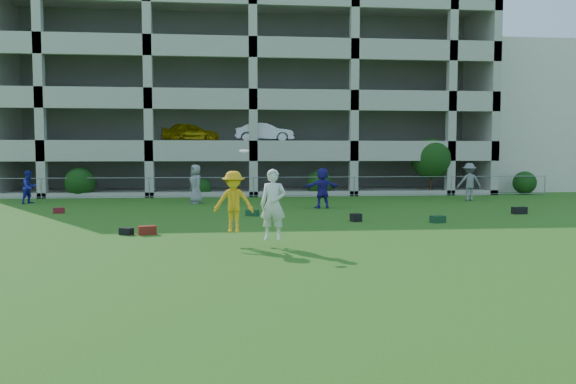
{
  "coord_description": "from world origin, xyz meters",
  "views": [
    {
      "loc": [
        -1.26,
        -13.82,
        2.58
      ],
      "look_at": [
        0.42,
        3.0,
        1.4
      ],
      "focal_mm": 35.0,
      "sensor_mm": 36.0,
      "label": 1
    }
  ],
  "objects": [
    {
      "name": "bag_red_f",
      "position": [
        -8.63,
        10.88,
        0.12
      ],
      "size": [
        0.5,
        0.37,
        0.24
      ],
      "primitive_type": "cube",
      "rotation": [
        0.0,
        0.0,
        0.21
      ],
      "color": "#5E1710",
      "rests_on": "ground"
    },
    {
      "name": "bystander_c",
      "position": [
        -3.08,
        14.93,
        1.0
      ],
      "size": [
        0.99,
        1.15,
        1.99
      ],
      "primitive_type": "imported",
      "rotation": [
        0.0,
        0.0,
        -1.13
      ],
      "color": "gray",
      "rests_on": "ground"
    },
    {
      "name": "bag_black_e",
      "position": [
        10.82,
        8.66,
        0.15
      ],
      "size": [
        0.63,
        0.37,
        0.3
      ],
      "primitive_type": "cube",
      "rotation": [
        0.0,
        0.0,
        0.12
      ],
      "color": "black",
      "rests_on": "ground"
    },
    {
      "name": "frisbee_contest",
      "position": [
        -0.84,
        1.58,
        1.22
      ],
      "size": [
        2.05,
        0.98,
        2.48
      ],
      "color": "#F1A315",
      "rests_on": "ground"
    },
    {
      "name": "bag_black_b",
      "position": [
        -4.59,
        4.15,
        0.11
      ],
      "size": [
        0.47,
        0.4,
        0.22
      ],
      "primitive_type": "cube",
      "rotation": [
        0.0,
        0.0,
        -0.46
      ],
      "color": "black",
      "rests_on": "ground"
    },
    {
      "name": "ground",
      "position": [
        0.0,
        0.0,
        0.0
      ],
      "size": [
        100.0,
        100.0,
        0.0
      ],
      "primitive_type": "plane",
      "color": "#235114",
      "rests_on": "ground"
    },
    {
      "name": "bag_red_a",
      "position": [
        -3.94,
        4.12,
        0.14
      ],
      "size": [
        0.61,
        0.45,
        0.28
      ],
      "primitive_type": "cube",
      "rotation": [
        0.0,
        0.0,
        0.3
      ],
      "color": "#5A1C0F",
      "rests_on": "ground"
    },
    {
      "name": "stucco_building",
      "position": [
        23.0,
        28.0,
        5.0
      ],
      "size": [
        16.0,
        14.0,
        10.0
      ],
      "primitive_type": "cube",
      "color": "beige",
      "rests_on": "ground"
    },
    {
      "name": "bystander_f",
      "position": [
        11.51,
        15.3,
        1.02
      ],
      "size": [
        1.36,
        0.84,
        2.03
      ],
      "primitive_type": "imported",
      "rotation": [
        0.0,
        0.0,
        3.07
      ],
      "color": "slate",
      "rests_on": "ground"
    },
    {
      "name": "bag_green_c",
      "position": [
        6.32,
        6.15,
        0.13
      ],
      "size": [
        0.58,
        0.48,
        0.26
      ],
      "primitive_type": "cube",
      "rotation": [
        0.0,
        0.0,
        0.3
      ],
      "color": "#12331A",
      "rests_on": "ground"
    },
    {
      "name": "shrub_row",
      "position": [
        4.59,
        19.7,
        1.51
      ],
      "size": [
        34.38,
        2.52,
        3.5
      ],
      "color": "#163D11",
      "rests_on": "ground"
    },
    {
      "name": "fence",
      "position": [
        0.0,
        19.0,
        0.61
      ],
      "size": [
        36.06,
        0.06,
        1.2
      ],
      "color": "gray",
      "rests_on": "ground"
    },
    {
      "name": "parking_garage",
      "position": [
        -0.01,
        27.7,
        6.01
      ],
      "size": [
        30.0,
        14.0,
        12.0
      ],
      "color": "#9E998C",
      "rests_on": "ground"
    },
    {
      "name": "bystander_a",
      "position": [
        -11.54,
        15.83,
        0.84
      ],
      "size": [
        0.97,
        1.03,
        1.68
      ],
      "primitive_type": "imported",
      "rotation": [
        0.0,
        0.0,
        1.02
      ],
      "color": "#212398",
      "rests_on": "ground"
    },
    {
      "name": "bag_green_g",
      "position": [
        -0.44,
        9.05,
        0.12
      ],
      "size": [
        0.58,
        0.49,
        0.25
      ],
      "primitive_type": "cube",
      "rotation": [
        0.0,
        0.0,
        -0.44
      ],
      "color": "#143921",
      "rests_on": "ground"
    },
    {
      "name": "bystander_d",
      "position": [
        2.94,
        12.01,
        0.95
      ],
      "size": [
        1.83,
        0.89,
        1.89
      ],
      "primitive_type": "imported",
      "rotation": [
        0.0,
        0.0,
        3.34
      ],
      "color": "navy",
      "rests_on": "ground"
    },
    {
      "name": "crate_d",
      "position": [
        3.38,
        6.79,
        0.15
      ],
      "size": [
        0.43,
        0.43,
        0.3
      ],
      "primitive_type": "cube",
      "rotation": [
        0.0,
        0.0,
        0.27
      ],
      "color": "black",
      "rests_on": "ground"
    }
  ]
}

